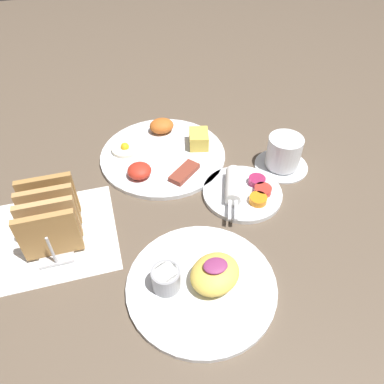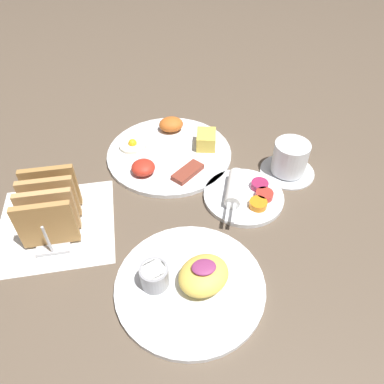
# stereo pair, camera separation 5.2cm
# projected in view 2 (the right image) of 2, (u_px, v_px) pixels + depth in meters

# --- Properties ---
(ground_plane) EXTENTS (3.00, 3.00, 0.00)m
(ground_plane) POSITION_uv_depth(u_px,v_px,m) (160.00, 227.00, 0.73)
(ground_plane) COLOR brown
(napkin_flat) EXTENTS (0.22, 0.22, 0.00)m
(napkin_flat) POSITION_uv_depth(u_px,v_px,m) (57.00, 225.00, 0.73)
(napkin_flat) COLOR white
(napkin_flat) RESTS_ON ground_plane
(plate_breakfast) EXTENTS (0.29, 0.29, 0.05)m
(plate_breakfast) POSITION_uv_depth(u_px,v_px,m) (170.00, 151.00, 0.88)
(plate_breakfast) COLOR white
(plate_breakfast) RESTS_ON ground_plane
(plate_condiments) EXTENTS (0.17, 0.17, 0.04)m
(plate_condiments) POSITION_uv_depth(u_px,v_px,m) (244.00, 195.00, 0.77)
(plate_condiments) COLOR white
(plate_condiments) RESTS_ON ground_plane
(plate_foreground) EXTENTS (0.25, 0.25, 0.06)m
(plate_foreground) POSITION_uv_depth(u_px,v_px,m) (190.00, 282.00, 0.62)
(plate_foreground) COLOR white
(plate_foreground) RESTS_ON ground_plane
(toast_rack) EXTENTS (0.10, 0.15, 0.10)m
(toast_rack) POSITION_uv_depth(u_px,v_px,m) (50.00, 207.00, 0.69)
(toast_rack) COLOR #B7B7BC
(toast_rack) RESTS_ON ground_plane
(coffee_cup) EXTENTS (0.12, 0.12, 0.08)m
(coffee_cup) POSITION_uv_depth(u_px,v_px,m) (290.00, 160.00, 0.82)
(coffee_cup) COLOR white
(coffee_cup) RESTS_ON ground_plane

